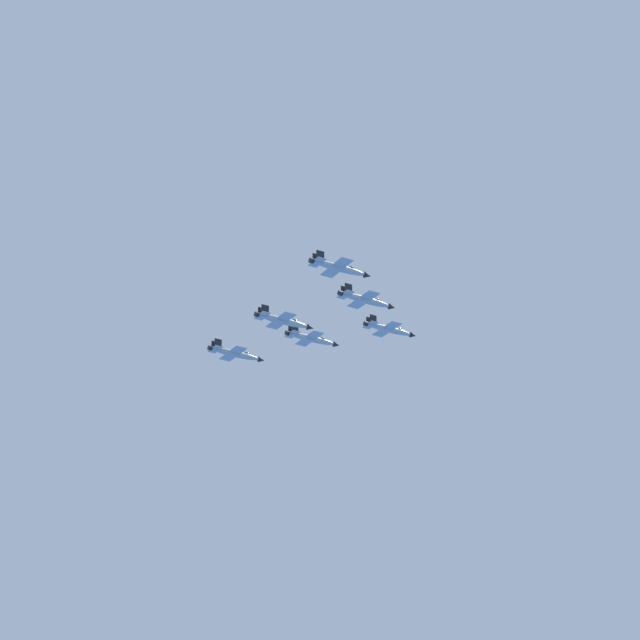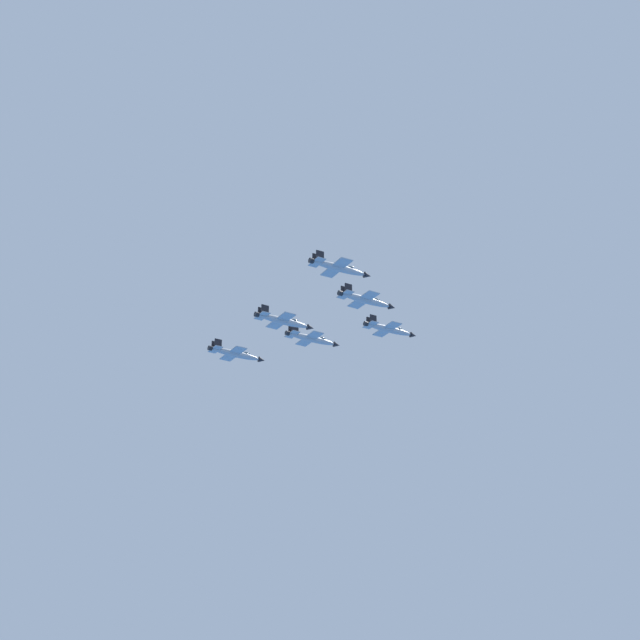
{
  "view_description": "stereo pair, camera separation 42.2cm",
  "coord_description": "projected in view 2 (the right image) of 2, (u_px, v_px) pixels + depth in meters",
  "views": [
    {
      "loc": [
        167.51,
        -179.27,
        47.82
      ],
      "look_at": [
        -29.07,
        -42.77,
        159.99
      ],
      "focal_mm": 61.38,
      "sensor_mm": 36.0,
      "label": 1
    },
    {
      "loc": [
        167.76,
        -178.93,
        47.82
      ],
      "look_at": [
        -29.07,
        -42.77,
        159.99
      ],
      "focal_mm": 61.38,
      "sensor_mm": 36.0,
      "label": 2
    }
  ],
  "objects": [
    {
      "name": "jet_lead",
      "position": [
        389.0,
        329.0,
        274.41
      ],
      "size": [
        9.58,
        15.59,
        3.27
      ],
      "rotation": [
        0.0,
        0.0,
        1.48
      ],
      "color": "#9EA3A8"
    },
    {
      "name": "jet_right_outer",
      "position": [
        339.0,
        268.0,
        239.62
      ],
      "size": [
        9.65,
        15.68,
        3.29
      ],
      "rotation": [
        0.0,
        0.0,
        1.48
      ],
      "color": "#9EA3A8"
    },
    {
      "name": "jet_left_wingman",
      "position": [
        312.0,
        339.0,
        277.15
      ],
      "size": [
        9.74,
        15.89,
        3.34
      ],
      "rotation": [
        0.0,
        0.0,
        1.49
      ],
      "color": "#9EA3A8"
    },
    {
      "name": "jet_slot_rear",
      "position": [
        283.0,
        321.0,
        258.66
      ],
      "size": [
        9.8,
        15.99,
        3.36
      ],
      "rotation": [
        0.0,
        0.0,
        1.5
      ],
      "color": "#9EA3A8"
    },
    {
      "name": "jet_right_wingman",
      "position": [
        366.0,
        300.0,
        257.1
      ],
      "size": [
        9.79,
        16.01,
        3.37
      ],
      "rotation": [
        0.0,
        0.0,
        1.51
      ],
      "color": "#9EA3A8"
    },
    {
      "name": "jet_left_outer",
      "position": [
        236.0,
        354.0,
        279.21
      ],
      "size": [
        9.92,
        16.23,
        3.41
      ],
      "rotation": [
        0.0,
        0.0,
        1.51
      ],
      "color": "#9EA3A8"
    }
  ]
}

